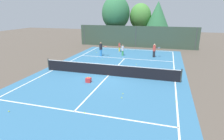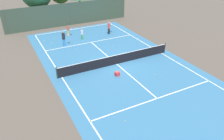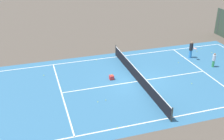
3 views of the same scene
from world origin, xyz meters
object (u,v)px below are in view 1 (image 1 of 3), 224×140
(player_0, at_px, (154,50))
(tennis_ball_8, at_px, (122,98))
(player_2, at_px, (119,47))
(tennis_ball_12, at_px, (84,113))
(tennis_ball_4, at_px, (9,111))
(tennis_ball_0, at_px, (97,52))
(tennis_ball_11, at_px, (123,94))
(tennis_ball_3, at_px, (95,51))
(tennis_ball_2, at_px, (153,55))
(player_1, at_px, (101,49))
(tennis_ball_1, at_px, (40,78))
(tennis_ball_5, at_px, (136,64))
(tennis_ball_10, at_px, (176,102))
(tennis_ball_7, at_px, (118,74))
(tennis_ball_6, at_px, (105,51))
(player_3, at_px, (123,50))
(ball_crate, at_px, (88,80))
(tennis_ball_9, at_px, (103,59))

(player_0, relative_size, tennis_ball_8, 24.52)
(player_2, bearing_deg, tennis_ball_12, -82.42)
(player_0, xyz_separation_m, tennis_ball_4, (-6.70, -15.50, -0.80))
(tennis_ball_0, relative_size, tennis_ball_4, 1.00)
(tennis_ball_11, bearing_deg, tennis_ball_8, -84.22)
(tennis_ball_3, bearing_deg, tennis_ball_8, -62.42)
(player_2, xyz_separation_m, tennis_ball_2, (4.63, -1.08, -0.61))
(tennis_ball_0, bearing_deg, tennis_ball_11, -61.83)
(player_1, xyz_separation_m, tennis_ball_1, (-2.19, -9.16, -0.84))
(tennis_ball_5, bearing_deg, tennis_ball_10, -64.43)
(tennis_ball_2, height_order, tennis_ball_7, same)
(player_1, distance_m, tennis_ball_6, 3.02)
(player_1, height_order, tennis_ball_8, player_1)
(player_3, bearing_deg, tennis_ball_2, 20.17)
(player_0, distance_m, tennis_ball_2, 1.37)
(tennis_ball_8, height_order, tennis_ball_12, same)
(ball_crate, height_order, tennis_ball_4, ball_crate)
(tennis_ball_1, xyz_separation_m, tennis_ball_2, (8.36, 11.35, 0.00))
(player_1, xyz_separation_m, tennis_ball_3, (-1.76, 2.45, -0.84))
(tennis_ball_3, xyz_separation_m, tennis_ball_11, (6.96, -12.81, 0.00))
(tennis_ball_3, bearing_deg, tennis_ball_10, -51.57)
(player_3, distance_m, tennis_ball_0, 3.84)
(player_0, distance_m, player_1, 6.47)
(ball_crate, height_order, tennis_ball_2, ball_crate)
(tennis_ball_0, bearing_deg, tennis_ball_7, -57.95)
(tennis_ball_2, bearing_deg, tennis_ball_8, -93.92)
(tennis_ball_7, bearing_deg, ball_crate, -124.18)
(player_2, distance_m, tennis_ball_9, 5.10)
(tennis_ball_3, xyz_separation_m, tennis_ball_9, (2.55, -4.19, 0.00))
(player_3, bearing_deg, tennis_ball_7, -80.17)
(tennis_ball_3, xyz_separation_m, tennis_ball_7, (5.57, -8.87, 0.00))
(player_3, height_order, tennis_ball_3, player_3)
(player_2, xyz_separation_m, tennis_ball_6, (-1.97, -0.40, -0.61))
(player_3, height_order, tennis_ball_1, player_3)
(tennis_ball_4, distance_m, tennis_ball_9, 12.71)
(tennis_ball_7, relative_size, tennis_ball_11, 1.00)
(tennis_ball_4, relative_size, tennis_ball_11, 1.00)
(tennis_ball_3, bearing_deg, tennis_ball_11, -61.50)
(tennis_ball_10, bearing_deg, tennis_ball_11, 176.19)
(tennis_ball_8, relative_size, tennis_ball_12, 1.00)
(player_2, relative_size, tennis_ball_1, 18.65)
(tennis_ball_0, bearing_deg, tennis_ball_10, -51.16)
(ball_crate, relative_size, tennis_ball_6, 6.45)
(player_1, xyz_separation_m, ball_crate, (2.10, -8.93, -0.69))
(tennis_ball_0, xyz_separation_m, tennis_ball_1, (-1.02, -10.70, 0.00))
(player_3, xyz_separation_m, ball_crate, (-0.45, -9.79, -0.52))
(ball_crate, height_order, tennis_ball_6, ball_crate)
(tennis_ball_12, bearing_deg, player_2, 97.58)
(tennis_ball_7, distance_m, tennis_ball_12, 6.94)
(player_1, distance_m, tennis_ball_3, 3.13)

